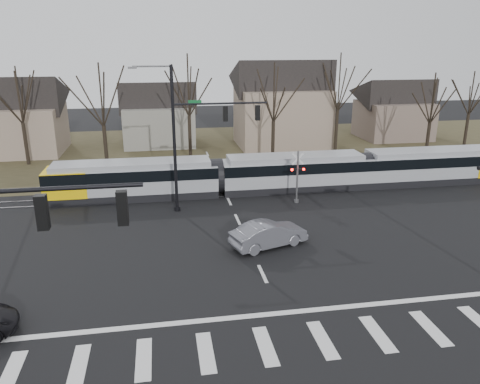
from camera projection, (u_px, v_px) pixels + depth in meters
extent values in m
plane|color=black|center=(271.00, 293.00, 22.69)|extent=(140.00, 140.00, 0.00)
cube|color=#38331E|center=(205.00, 150.00, 52.70)|extent=(140.00, 28.00, 0.01)
cube|color=silver|center=(11.00, 373.00, 17.19)|extent=(0.60, 2.60, 0.01)
cube|color=silver|center=(79.00, 366.00, 17.58)|extent=(0.60, 2.60, 0.01)
cube|color=silver|center=(144.00, 359.00, 17.97)|extent=(0.60, 2.60, 0.01)
cube|color=silver|center=(206.00, 352.00, 18.35)|extent=(0.60, 2.60, 0.01)
cube|color=silver|center=(265.00, 346.00, 18.74)|extent=(0.60, 2.60, 0.01)
cube|color=silver|center=(323.00, 340.00, 19.13)|extent=(0.60, 2.60, 0.01)
cube|color=silver|center=(378.00, 334.00, 19.52)|extent=(0.60, 2.60, 0.01)
cube|color=silver|center=(430.00, 328.00, 19.90)|extent=(0.60, 2.60, 0.01)
cube|color=silver|center=(281.00, 313.00, 21.00)|extent=(28.00, 0.35, 0.01)
cube|color=silver|center=(263.00, 274.00, 24.56)|extent=(0.18, 2.00, 0.01)
cube|color=silver|center=(248.00, 243.00, 28.32)|extent=(0.18, 2.00, 0.01)
cube|color=silver|center=(238.00, 219.00, 32.07)|extent=(0.18, 2.00, 0.01)
cube|color=silver|center=(229.00, 201.00, 35.82)|extent=(0.18, 2.00, 0.01)
cube|color=silver|center=(222.00, 186.00, 39.57)|extent=(0.18, 2.00, 0.01)
cube|color=silver|center=(216.00, 173.00, 43.32)|extent=(0.18, 2.00, 0.01)
cube|color=silver|center=(211.00, 163.00, 47.08)|extent=(0.18, 2.00, 0.01)
cube|color=silver|center=(207.00, 154.00, 50.83)|extent=(0.18, 2.00, 0.01)
cube|color=#59595E|center=(227.00, 196.00, 36.84)|extent=(90.00, 0.12, 0.06)
cube|color=#59595E|center=(224.00, 191.00, 38.16)|extent=(90.00, 0.12, 0.06)
cube|color=gray|center=(133.00, 180.00, 36.09)|extent=(12.94, 2.79, 2.91)
cube|color=black|center=(133.00, 173.00, 35.91)|extent=(12.96, 2.83, 0.85)
cube|color=yellow|center=(67.00, 182.00, 35.28)|extent=(3.18, 2.85, 1.94)
cube|color=gray|center=(295.00, 172.00, 38.18)|extent=(11.94, 2.79, 2.91)
cube|color=black|center=(295.00, 165.00, 38.00)|extent=(11.96, 2.83, 0.85)
cube|color=gray|center=(434.00, 166.00, 40.19)|extent=(12.94, 2.79, 2.91)
cube|color=black|center=(435.00, 159.00, 40.01)|extent=(12.96, 2.83, 0.85)
imported|color=slate|center=(269.00, 234.00, 27.67)|extent=(4.49, 5.66, 1.54)
cylinder|color=black|center=(27.00, 190.00, 13.32)|extent=(6.50, 0.14, 0.14)
cube|color=black|center=(42.00, 212.00, 13.59)|extent=(0.32, 0.32, 1.05)
sphere|color=#FF0C07|center=(41.00, 202.00, 13.48)|extent=(0.22, 0.22, 0.22)
cube|color=black|center=(122.00, 208.00, 13.95)|extent=(0.32, 0.32, 1.05)
sphere|color=#FF0C07|center=(122.00, 197.00, 13.85)|extent=(0.22, 0.22, 0.22)
cylinder|color=black|center=(174.00, 141.00, 32.21)|extent=(0.22, 0.22, 10.20)
cylinder|color=black|center=(177.00, 209.00, 33.72)|extent=(0.44, 0.44, 0.30)
cylinder|color=black|center=(221.00, 103.00, 31.96)|extent=(6.50, 0.14, 0.14)
cube|color=#0C5926|center=(195.00, 102.00, 31.63)|extent=(0.90, 0.03, 0.22)
cube|color=black|center=(225.00, 114.00, 32.23)|extent=(0.32, 0.32, 1.05)
sphere|color=#FF0C07|center=(225.00, 109.00, 32.13)|extent=(0.22, 0.22, 0.22)
cube|color=black|center=(258.00, 113.00, 32.60)|extent=(0.32, 0.32, 1.05)
sphere|color=#FF0C07|center=(258.00, 108.00, 32.50)|extent=(0.22, 0.22, 0.22)
cube|color=#59595B|center=(132.00, 68.00, 30.29)|extent=(0.55, 0.22, 0.14)
cylinder|color=#59595B|center=(297.00, 177.00, 34.89)|extent=(0.14, 0.14, 4.00)
cylinder|color=#59595B|center=(296.00, 201.00, 35.47)|extent=(0.36, 0.36, 0.20)
cube|color=silver|center=(298.00, 159.00, 34.46)|extent=(0.95, 0.04, 0.95)
cube|color=silver|center=(298.00, 159.00, 34.46)|extent=(0.95, 0.04, 0.95)
cube|color=black|center=(298.00, 169.00, 34.71)|extent=(1.00, 0.10, 0.12)
sphere|color=#FF0C07|center=(292.00, 170.00, 34.56)|extent=(0.18, 0.18, 0.18)
sphere|color=#FF0C07|center=(304.00, 169.00, 34.70)|extent=(0.18, 0.18, 0.18)
cube|color=gray|center=(19.00, 130.00, 50.59)|extent=(9.00, 8.00, 5.00)
cube|color=gray|center=(159.00, 125.00, 54.96)|extent=(8.00, 7.00, 4.50)
cube|color=gray|center=(281.00, 118.00, 54.10)|extent=(10.00, 8.00, 6.50)
cube|color=#69574D|center=(393.00, 120.00, 58.70)|extent=(8.00, 7.00, 4.50)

